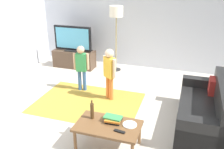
# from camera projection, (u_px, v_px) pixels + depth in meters

# --- Properties ---
(ground) EXTENTS (7.80, 7.80, 0.00)m
(ground) POSITION_uv_depth(u_px,v_px,m) (102.00, 117.00, 4.79)
(ground) COLOR beige
(wall_back) EXTENTS (6.00, 0.12, 2.70)m
(wall_back) POSITION_uv_depth(u_px,v_px,m) (139.00, 20.00, 6.90)
(wall_back) COLOR silver
(wall_back) RESTS_ON ground
(area_rug) EXTENTS (2.20, 1.60, 0.01)m
(area_rug) POSITION_uv_depth(u_px,v_px,m) (88.00, 102.00, 5.30)
(area_rug) COLOR #B28C33
(area_rug) RESTS_ON ground
(tv_stand) EXTENTS (1.20, 0.44, 0.50)m
(tv_stand) POSITION_uv_depth(u_px,v_px,m) (74.00, 59.00, 7.20)
(tv_stand) COLOR #4C3828
(tv_stand) RESTS_ON ground
(tv) EXTENTS (1.10, 0.28, 0.71)m
(tv) POSITION_uv_depth(u_px,v_px,m) (73.00, 39.00, 6.95)
(tv) COLOR black
(tv) RESTS_ON tv_stand
(couch) EXTENTS (0.80, 1.80, 0.86)m
(couch) POSITION_uv_depth(u_px,v_px,m) (207.00, 112.00, 4.40)
(couch) COLOR black
(couch) RESTS_ON ground
(floor_lamp) EXTENTS (0.36, 0.36, 1.78)m
(floor_lamp) POSITION_uv_depth(u_px,v_px,m) (116.00, 15.00, 6.48)
(floor_lamp) COLOR #262626
(floor_lamp) RESTS_ON ground
(child_near_tv) EXTENTS (0.36, 0.17, 1.08)m
(child_near_tv) POSITION_uv_depth(u_px,v_px,m) (81.00, 64.00, 5.63)
(child_near_tv) COLOR #33598C
(child_near_tv) RESTS_ON ground
(child_center) EXTENTS (0.33, 0.24, 1.14)m
(child_center) POSITION_uv_depth(u_px,v_px,m) (109.00, 70.00, 5.22)
(child_center) COLOR orange
(child_center) RESTS_ON ground
(coffee_table) EXTENTS (1.00, 0.60, 0.42)m
(coffee_table) POSITION_uv_depth(u_px,v_px,m) (108.00, 128.00, 3.82)
(coffee_table) COLOR brown
(coffee_table) RESTS_ON ground
(book_stack) EXTENTS (0.29, 0.23, 0.09)m
(book_stack) POSITION_uv_depth(u_px,v_px,m) (113.00, 119.00, 3.87)
(book_stack) COLOR black
(book_stack) RESTS_ON coffee_table
(bottle) EXTENTS (0.06, 0.06, 0.33)m
(bottle) POSITION_uv_depth(u_px,v_px,m) (92.00, 111.00, 3.93)
(bottle) COLOR #4C3319
(bottle) RESTS_ON coffee_table
(tv_remote) EXTENTS (0.18, 0.07, 0.02)m
(tv_remote) POSITION_uv_depth(u_px,v_px,m) (119.00, 131.00, 3.63)
(tv_remote) COLOR black
(tv_remote) RESTS_ON coffee_table
(plate) EXTENTS (0.22, 0.22, 0.02)m
(plate) POSITION_uv_depth(u_px,v_px,m) (130.00, 125.00, 3.80)
(plate) COLOR white
(plate) RESTS_ON coffee_table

